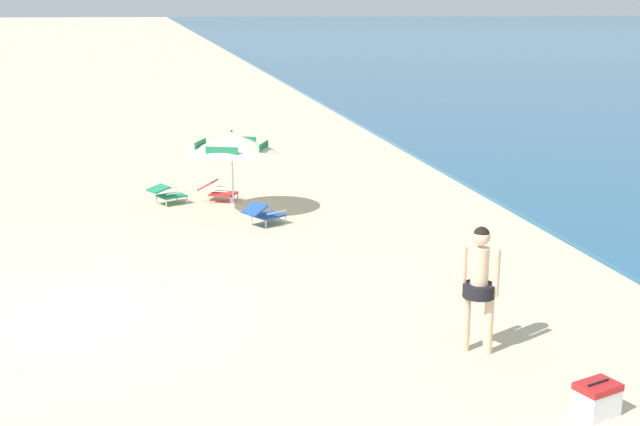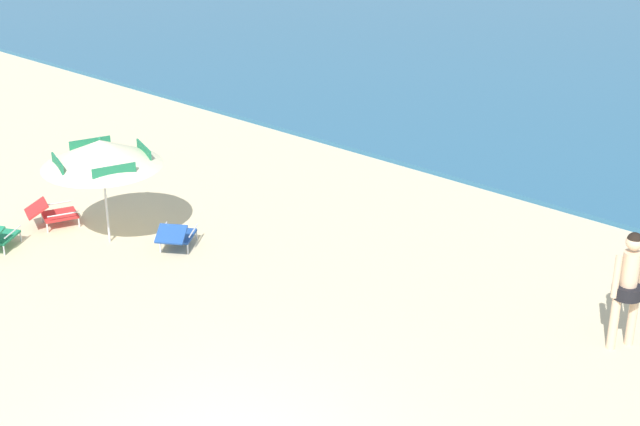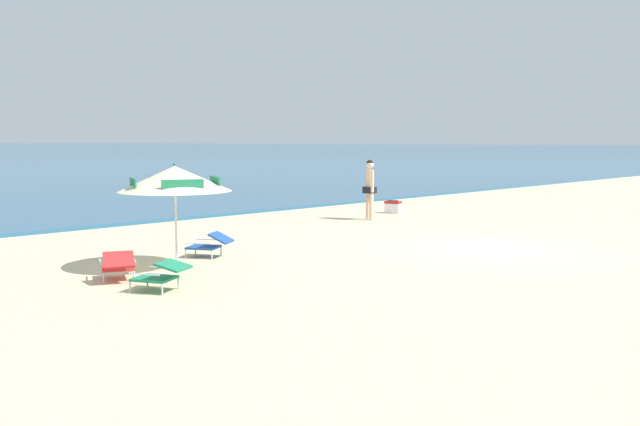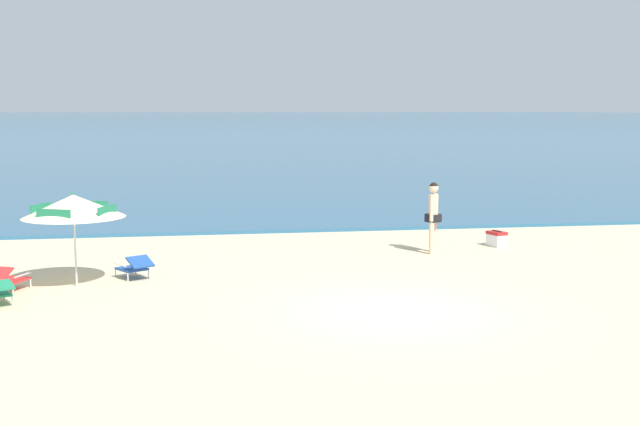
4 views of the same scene
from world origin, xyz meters
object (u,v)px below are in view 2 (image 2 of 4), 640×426
at_px(lounge_chair_beside_umbrella, 52,213).
at_px(person_standing_near_shore, 629,282).
at_px(beach_umbrella_striped_main, 101,153).
at_px(lounge_chair_under_umbrella, 176,235).

xyz_separation_m(lounge_chair_beside_umbrella, person_standing_near_shore, (9.70, 2.78, 0.77)).
height_order(beach_umbrella_striped_main, lounge_chair_under_umbrella, beach_umbrella_striped_main).
bearing_deg(lounge_chair_beside_umbrella, lounge_chair_under_umbrella, 18.14).
relative_size(lounge_chair_under_umbrella, person_standing_near_shore, 0.57).
bearing_deg(person_standing_near_shore, lounge_chair_beside_umbrella, -164.00).
height_order(beach_umbrella_striped_main, person_standing_near_shore, beach_umbrella_striped_main).
bearing_deg(lounge_chair_under_umbrella, lounge_chair_beside_umbrella, -161.86).
height_order(lounge_chair_under_umbrella, person_standing_near_shore, person_standing_near_shore).
bearing_deg(lounge_chair_beside_umbrella, beach_umbrella_striped_main, 10.79).
height_order(beach_umbrella_striped_main, lounge_chair_beside_umbrella, beach_umbrella_striped_main).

